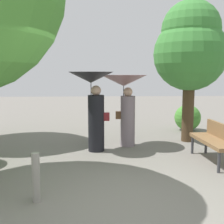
% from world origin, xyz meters
% --- Properties ---
extents(ground_plane, '(40.00, 40.00, 0.00)m').
position_xyz_m(ground_plane, '(0.00, 0.00, 0.00)').
color(ground_plane, slate).
extents(person_left, '(1.10, 1.10, 1.96)m').
position_xyz_m(person_left, '(-0.48, 2.89, 1.37)').
color(person_left, black).
rests_on(person_left, ground).
extents(person_right, '(1.21, 1.21, 1.88)m').
position_xyz_m(person_right, '(0.34, 3.35, 1.40)').
color(person_right, gray).
rests_on(person_right, ground).
extents(park_bench, '(0.57, 1.52, 0.83)m').
position_xyz_m(park_bench, '(2.19, 1.87, 0.51)').
color(park_bench, '#38383D').
rests_on(park_bench, ground).
extents(tree_near_right, '(2.01, 2.01, 3.90)m').
position_xyz_m(tree_near_right, '(2.17, 3.79, 2.64)').
color(tree_near_right, '#4C3823').
rests_on(tree_near_right, ground).
extents(bush_path_right, '(0.88, 0.88, 0.88)m').
position_xyz_m(bush_path_right, '(2.66, 5.29, 0.44)').
color(bush_path_right, '#4C9338').
rests_on(bush_path_right, ground).
extents(path_marker_post, '(0.12, 0.12, 0.76)m').
position_xyz_m(path_marker_post, '(-1.29, 0.10, 0.38)').
color(path_marker_post, gray).
rests_on(path_marker_post, ground).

